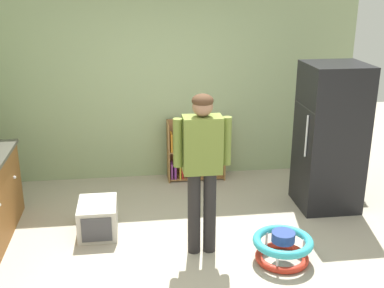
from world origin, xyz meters
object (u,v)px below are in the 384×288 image
object	(u,v)px
standing_person	(202,160)
baby_walker	(283,247)
refrigerator	(330,137)
bookshelf	(191,153)
pet_carrier	(98,218)

from	to	relation	value
standing_person	baby_walker	size ratio (longest dim) A/B	2.78
refrigerator	bookshelf	distance (m)	1.96
baby_walker	bookshelf	bearing A→B (deg)	105.61
bookshelf	baby_walker	world-z (taller)	bookshelf
bookshelf	standing_person	size ratio (longest dim) A/B	0.51
baby_walker	pet_carrier	world-z (taller)	pet_carrier
baby_walker	pet_carrier	distance (m)	2.03
bookshelf	baby_walker	xyz separation A→B (m)	(0.63, -2.26, -0.22)
bookshelf	pet_carrier	bearing A→B (deg)	-130.57
baby_walker	pet_carrier	xyz separation A→B (m)	(-1.86, 0.82, 0.02)
refrigerator	baby_walker	size ratio (longest dim) A/B	2.95
standing_person	bookshelf	bearing A→B (deg)	85.78
baby_walker	pet_carrier	bearing A→B (deg)	156.28
refrigerator	standing_person	world-z (taller)	refrigerator
refrigerator	bookshelf	size ratio (longest dim) A/B	2.09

